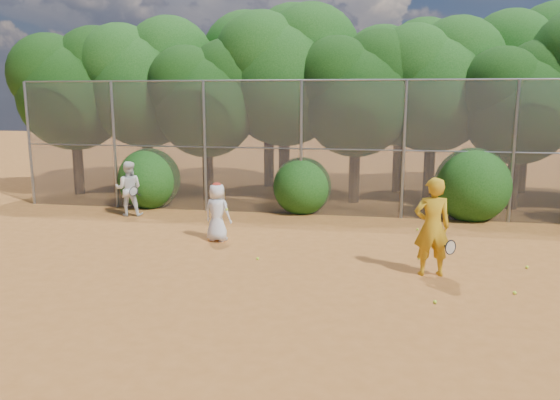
# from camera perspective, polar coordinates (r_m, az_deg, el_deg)

# --- Properties ---
(ground) EXTENTS (80.00, 80.00, 0.00)m
(ground) POSITION_cam_1_polar(r_m,az_deg,el_deg) (10.82, 2.86, -8.39)
(ground) COLOR #A65E25
(ground) RESTS_ON ground
(fence_back) EXTENTS (20.05, 0.09, 4.03)m
(fence_back) POSITION_cam_1_polar(r_m,az_deg,el_deg) (16.26, 5.30, 5.49)
(fence_back) COLOR gray
(fence_back) RESTS_ON ground
(tree_0) EXTENTS (4.38, 3.81, 6.00)m
(tree_0) POSITION_cam_1_polar(r_m,az_deg,el_deg) (21.11, -20.67, 11.19)
(tree_0) COLOR black
(tree_0) RESTS_ON ground
(tree_1) EXTENTS (4.64, 4.03, 6.35)m
(tree_1) POSITION_cam_1_polar(r_m,az_deg,el_deg) (20.42, -13.80, 12.25)
(tree_1) COLOR black
(tree_1) RESTS_ON ground
(tree_2) EXTENTS (3.99, 3.47, 5.47)m
(tree_2) POSITION_cam_1_polar(r_m,az_deg,el_deg) (18.86, -7.55, 10.84)
(tree_2) COLOR black
(tree_2) RESTS_ON ground
(tree_3) EXTENTS (4.89, 4.26, 6.70)m
(tree_3) POSITION_cam_1_polar(r_m,az_deg,el_deg) (19.26, 0.67, 13.35)
(tree_3) COLOR black
(tree_3) RESTS_ON ground
(tree_4) EXTENTS (4.19, 3.64, 5.73)m
(tree_4) POSITION_cam_1_polar(r_m,az_deg,el_deg) (18.38, 8.17, 11.37)
(tree_4) COLOR black
(tree_4) RESTS_ON ground
(tree_5) EXTENTS (4.51, 3.92, 6.17)m
(tree_5) POSITION_cam_1_polar(r_m,az_deg,el_deg) (19.25, 15.92, 11.91)
(tree_5) COLOR black
(tree_5) RESTS_ON ground
(tree_6) EXTENTS (3.86, 3.36, 5.29)m
(tree_6) POSITION_cam_1_polar(r_m,az_deg,el_deg) (18.65, 23.86, 9.67)
(tree_6) COLOR black
(tree_6) RESTS_ON ground
(tree_9) EXTENTS (4.83, 4.20, 6.62)m
(tree_9) POSITION_cam_1_polar(r_m,az_deg,el_deg) (22.93, -13.76, 12.51)
(tree_9) COLOR black
(tree_9) RESTS_ON ground
(tree_10) EXTENTS (5.15, 4.48, 7.06)m
(tree_10) POSITION_cam_1_polar(r_m,az_deg,el_deg) (21.62, -1.00, 13.69)
(tree_10) COLOR black
(tree_10) RESTS_ON ground
(tree_11) EXTENTS (4.64, 4.03, 6.35)m
(tree_11) POSITION_cam_1_polar(r_m,az_deg,el_deg) (20.79, 12.72, 12.27)
(tree_11) COLOR black
(tree_11) RESTS_ON ground
(tree_12) EXTENTS (5.02, 4.37, 6.88)m
(tree_12) POSITION_cam_1_polar(r_m,az_deg,el_deg) (22.03, 24.76, 12.37)
(tree_12) COLOR black
(tree_12) RESTS_ON ground
(bush_0) EXTENTS (2.00, 2.00, 2.00)m
(bush_0) POSITION_cam_1_polar(r_m,az_deg,el_deg) (18.16, -13.50, 2.45)
(bush_0) COLOR #164611
(bush_0) RESTS_ON ground
(bush_1) EXTENTS (1.80, 1.80, 1.80)m
(bush_1) POSITION_cam_1_polar(r_m,az_deg,el_deg) (16.80, 2.33, 1.74)
(bush_1) COLOR #164611
(bush_1) RESTS_ON ground
(bush_2) EXTENTS (2.20, 2.20, 2.20)m
(bush_2) POSITION_cam_1_polar(r_m,az_deg,el_deg) (16.83, 19.45, 1.83)
(bush_2) COLOR #164611
(bush_2) RESTS_ON ground
(player_yellow) EXTENTS (0.88, 0.61, 2.00)m
(player_yellow) POSITION_cam_1_polar(r_m,az_deg,el_deg) (11.26, 15.61, -2.73)
(player_yellow) COLOR gold
(player_yellow) RESTS_ON ground
(player_teen) EXTENTS (0.80, 0.62, 1.47)m
(player_teen) POSITION_cam_1_polar(r_m,az_deg,el_deg) (13.57, -6.56, -1.25)
(player_teen) COLOR white
(player_teen) RESTS_ON ground
(player_white) EXTENTS (0.92, 0.80, 1.64)m
(player_white) POSITION_cam_1_polar(r_m,az_deg,el_deg) (16.94, -15.54, 1.15)
(player_white) COLOR white
(player_white) RESTS_ON ground
(ball_0) EXTENTS (0.07, 0.07, 0.07)m
(ball_0) POSITION_cam_1_polar(r_m,az_deg,el_deg) (12.71, 14.63, -5.62)
(ball_0) COLOR #C2EB2A
(ball_0) RESTS_ON ground
(ball_1) EXTENTS (0.07, 0.07, 0.07)m
(ball_1) POSITION_cam_1_polar(r_m,az_deg,el_deg) (12.61, 24.40, -6.40)
(ball_1) COLOR #C2EB2A
(ball_1) RESTS_ON ground
(ball_2) EXTENTS (0.07, 0.07, 0.07)m
(ball_2) POSITION_cam_1_polar(r_m,az_deg,el_deg) (10.02, 15.89, -10.20)
(ball_2) COLOR #C2EB2A
(ball_2) RESTS_ON ground
(ball_3) EXTENTS (0.07, 0.07, 0.07)m
(ball_3) POSITION_cam_1_polar(r_m,az_deg,el_deg) (10.94, 23.32, -8.89)
(ball_3) COLOR #C2EB2A
(ball_3) RESTS_ON ground
(ball_4) EXTENTS (0.07, 0.07, 0.07)m
(ball_4) POSITION_cam_1_polar(r_m,az_deg,el_deg) (12.08, -2.35, -6.13)
(ball_4) COLOR #C2EB2A
(ball_4) RESTS_ON ground
(ball_5) EXTENTS (0.07, 0.07, 0.07)m
(ball_5) POSITION_cam_1_polar(r_m,az_deg,el_deg) (15.09, 14.18, -3.00)
(ball_5) COLOR #C2EB2A
(ball_5) RESTS_ON ground
(ball_6) EXTENTS (0.07, 0.07, 0.07)m
(ball_6) POSITION_cam_1_polar(r_m,az_deg,el_deg) (12.49, 14.34, -5.90)
(ball_6) COLOR #C2EB2A
(ball_6) RESTS_ON ground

